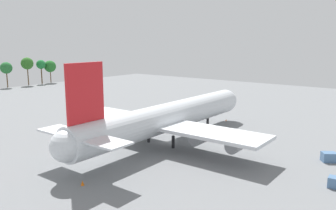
# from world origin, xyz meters

# --- Properties ---
(ground_plane) EXTENTS (251.46, 251.46, 0.00)m
(ground_plane) POSITION_xyz_m (0.00, 0.00, 0.00)
(ground_plane) COLOR slate
(cargo_airplane) EXTENTS (62.86, 50.36, 20.00)m
(cargo_airplane) POSITION_xyz_m (-0.12, 0.00, 6.01)
(cargo_airplane) COLOR silver
(cargo_airplane) RESTS_ON ground_plane
(fuel_truck) EXTENTS (2.98, 4.20, 2.18)m
(fuel_truck) POSITION_xyz_m (6.69, 32.28, 1.17)
(fuel_truck) COLOR silver
(fuel_truck) RESTS_ON ground_plane
(cargo_container_fore) EXTENTS (2.03, 2.53, 1.79)m
(cargo_container_fore) POSITION_xyz_m (-3.72, -37.45, 0.90)
(cargo_container_fore) COLOR #4C729E
(cargo_container_fore) RESTS_ON ground_plane
(cargo_container_aft) EXTENTS (3.19, 3.36, 1.91)m
(cargo_container_aft) POSITION_xyz_m (8.87, -33.53, 0.95)
(cargo_container_aft) COLOR #4C729E
(cargo_container_aft) RESTS_ON ground_plane
(safety_cone_nose) EXTENTS (0.40, 0.40, 0.57)m
(safety_cone_nose) POSITION_xyz_m (28.29, -0.44, 0.28)
(safety_cone_nose) COLOR orange
(safety_cone_nose) RESTS_ON ground_plane
(safety_cone_tail) EXTENTS (0.58, 0.58, 0.83)m
(safety_cone_tail) POSITION_xyz_m (-28.29, -3.74, 0.42)
(safety_cone_tail) COLOR orange
(safety_cone_tail) RESTS_ON ground_plane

